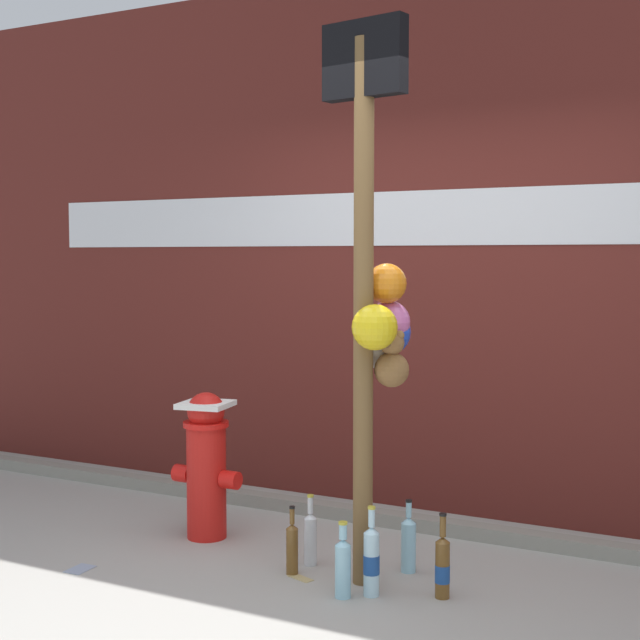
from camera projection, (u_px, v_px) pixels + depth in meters
The scene contains 14 objects.
ground_plane at pixel (316, 606), 4.17m from camera, with size 14.00×14.00×0.00m, color #9E9B93.
building_wall at pixel (455, 241), 5.65m from camera, with size 10.00×0.21×3.36m.
curb_strip at pixel (422, 524), 5.31m from camera, with size 8.00×0.12×0.08m, color gray.
memorial_post at pixel (376, 287), 4.40m from camera, with size 0.45×0.50×2.70m.
fire_hydrant at pixel (206, 462), 5.16m from camera, with size 0.42×0.31×0.83m.
bottle_0 at pixel (442, 566), 4.26m from camera, with size 0.07×0.07×0.40m.
bottle_1 at pixel (409, 543), 4.61m from camera, with size 0.08×0.08×0.37m.
bottle_2 at pixel (292, 547), 4.58m from camera, with size 0.06×0.06×0.35m.
bottle_3 at pixel (371, 560), 4.28m from camera, with size 0.08×0.08×0.43m.
bottle_4 at pixel (310, 537), 4.71m from camera, with size 0.07×0.07×0.37m.
bottle_5 at pixel (343, 565), 4.26m from camera, with size 0.08×0.08×0.36m.
litter_1 at pixel (300, 578), 4.53m from camera, with size 0.14×0.06×0.01m, color tan.
litter_2 at pixel (202, 513), 5.67m from camera, with size 0.07×0.06×0.01m, color #8C99B2.
litter_3 at pixel (80, 569), 4.66m from camera, with size 0.15×0.10×0.01m, color #8C99B2.
Camera 1 is at (1.92, -3.58, 1.59)m, focal length 51.39 mm.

